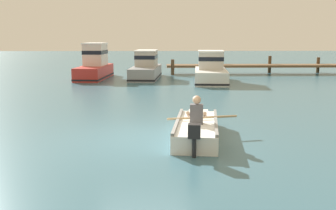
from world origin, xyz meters
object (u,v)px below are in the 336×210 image
rowboat_with_person (197,129)px  moored_boat_red (95,65)px  moored_boat_grey (146,68)px  moored_boat_white (211,71)px

rowboat_with_person → moored_boat_red: bearing=109.4°
moored_boat_red → moored_boat_grey: (3.32, -0.08, -0.16)m
moored_boat_red → moored_boat_white: (7.25, -2.20, -0.15)m
rowboat_with_person → moored_boat_grey: 14.78m
moored_boat_grey → moored_boat_white: bearing=-28.3°
rowboat_with_person → moored_boat_grey: (-1.87, 14.65, 0.42)m
moored_boat_white → moored_boat_grey: bearing=151.7°
moored_boat_red → moored_boat_grey: size_ratio=0.98×
rowboat_with_person → moored_boat_grey: bearing=97.3°
moored_boat_red → moored_boat_grey: bearing=-1.4°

